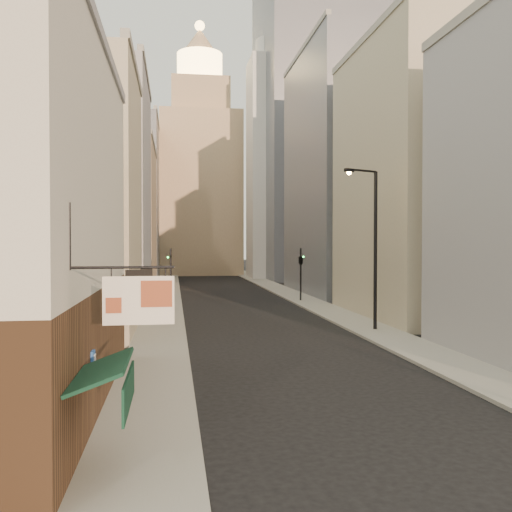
% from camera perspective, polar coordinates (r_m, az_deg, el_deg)
% --- Properties ---
extents(sidewalk_left, '(3.00, 140.00, 0.15)m').
position_cam_1_polar(sidewalk_left, '(65.32, -8.93, -3.46)').
color(sidewalk_left, gray).
rests_on(sidewalk_left, ground).
extents(sidewalk_right, '(3.00, 140.00, 0.15)m').
position_cam_1_polar(sidewalk_right, '(66.45, 2.37, -3.36)').
color(sidewalk_right, gray).
rests_on(sidewalk_right, ground).
extents(near_building_left, '(8.30, 23.04, 12.30)m').
position_cam_1_polar(near_building_left, '(19.82, -23.70, 2.83)').
color(near_building_left, brown).
rests_on(near_building_left, ground).
extents(left_bldg_beige, '(8.00, 12.00, 16.00)m').
position_cam_1_polar(left_bldg_beige, '(36.73, -18.16, 5.20)').
color(left_bldg_beige, tan).
rests_on(left_bldg_beige, ground).
extents(left_bldg_grey, '(8.00, 16.00, 20.00)m').
position_cam_1_polar(left_bldg_grey, '(52.67, -15.16, 6.19)').
color(left_bldg_grey, '#97979C').
rests_on(left_bldg_grey, ground).
extents(left_bldg_tan, '(8.00, 18.00, 17.00)m').
position_cam_1_polar(left_bldg_tan, '(70.44, -13.39, 3.72)').
color(left_bldg_tan, tan).
rests_on(left_bldg_tan, ground).
extents(left_bldg_wingrid, '(8.00, 20.00, 24.00)m').
position_cam_1_polar(left_bldg_wingrid, '(90.55, -12.26, 5.39)').
color(left_bldg_wingrid, gray).
rests_on(left_bldg_wingrid, ground).
extents(right_bldg_beige, '(8.00, 16.00, 20.00)m').
position_cam_1_polar(right_bldg_beige, '(44.07, 15.63, 7.16)').
color(right_bldg_beige, tan).
rests_on(right_bldg_beige, ground).
extents(right_bldg_wingrid, '(8.00, 20.00, 26.00)m').
position_cam_1_polar(right_bldg_wingrid, '(63.11, 8.20, 8.14)').
color(right_bldg_wingrid, gray).
rests_on(right_bldg_wingrid, ground).
extents(highrise, '(21.00, 23.00, 51.20)m').
position_cam_1_polar(highrise, '(93.45, 6.85, 13.75)').
color(highrise, gray).
rests_on(highrise, ground).
extents(clock_tower, '(14.00, 14.00, 44.90)m').
position_cam_1_polar(clock_tower, '(102.93, -5.62, 8.06)').
color(clock_tower, tan).
rests_on(clock_tower, ground).
extents(white_tower, '(8.00, 8.00, 41.50)m').
position_cam_1_polar(white_tower, '(90.45, 1.87, 9.64)').
color(white_tower, silver).
rests_on(white_tower, ground).
extents(streetlamp_mid, '(2.42, 1.26, 9.91)m').
position_cam_1_polar(streetlamp_mid, '(35.70, 11.56, 1.59)').
color(streetlamp_mid, black).
rests_on(streetlamp_mid, ground).
extents(traffic_light_left, '(0.57, 0.47, 5.00)m').
position_cam_1_polar(traffic_light_left, '(51.47, -8.53, -0.89)').
color(traffic_light_left, black).
rests_on(traffic_light_left, ground).
extents(traffic_light_right, '(0.79, 0.79, 5.00)m').
position_cam_1_polar(traffic_light_right, '(53.12, 4.49, -0.39)').
color(traffic_light_right, black).
rests_on(traffic_light_right, ground).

